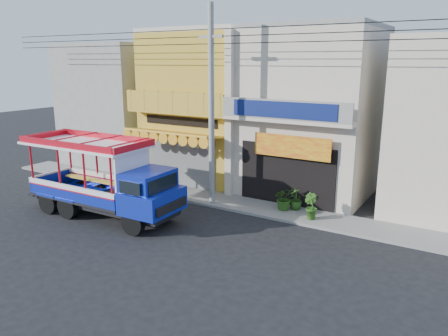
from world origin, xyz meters
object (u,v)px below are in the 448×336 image
(potted_plant_b, at_px, (311,206))
(potted_plant_c, at_px, (296,199))
(songthaew_truck, at_px, (112,181))
(potted_plant_a, at_px, (285,198))
(utility_pole, at_px, (214,97))
(green_sign, at_px, (147,176))

(potted_plant_b, relative_size, potted_plant_c, 1.10)
(songthaew_truck, height_order, potted_plant_c, songthaew_truck)
(potted_plant_a, relative_size, potted_plant_b, 0.97)
(utility_pole, bearing_deg, potted_plant_a, 15.93)
(potted_plant_b, bearing_deg, potted_plant_c, -11.77)
(potted_plant_a, xyz_separation_m, potted_plant_b, (1.40, -0.49, 0.01))
(green_sign, relative_size, potted_plant_a, 1.04)
(utility_pole, bearing_deg, green_sign, 169.88)
(green_sign, height_order, potted_plant_c, green_sign)
(utility_pole, distance_m, potted_plant_b, 6.30)
(potted_plant_b, bearing_deg, potted_plant_a, 8.23)
(utility_pole, xyz_separation_m, potted_plant_a, (3.12, 0.89, -4.38))
(potted_plant_b, bearing_deg, green_sign, 24.78)
(potted_plant_b, height_order, potted_plant_c, potted_plant_b)
(songthaew_truck, xyz_separation_m, potted_plant_c, (6.34, 4.85, -1.04))
(green_sign, xyz_separation_m, potted_plant_c, (8.46, 0.32, 0.03))
(potted_plant_a, bearing_deg, green_sign, 139.76)
(potted_plant_a, bearing_deg, songthaew_truck, 177.21)
(utility_pole, distance_m, potted_plant_c, 5.79)
(songthaew_truck, bearing_deg, potted_plant_c, 37.42)
(potted_plant_b, xyz_separation_m, potted_plant_c, (-0.97, 0.80, -0.05))
(songthaew_truck, relative_size, potted_plant_a, 6.96)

